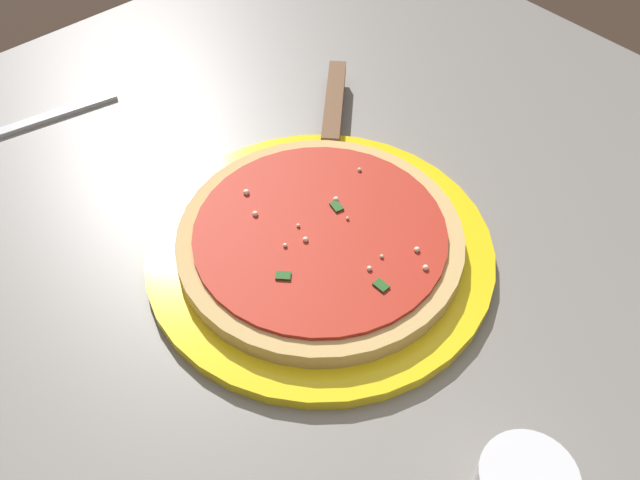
{
  "coord_description": "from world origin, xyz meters",
  "views": [
    {
      "loc": [
        -0.29,
        0.29,
        1.23
      ],
      "look_at": [
        0.02,
        0.02,
        0.78
      ],
      "focal_mm": 39.84,
      "sensor_mm": 36.0,
      "label": 1
    }
  ],
  "objects_px": {
    "pizza_server": "(332,129)",
    "serving_plate": "(320,251)",
    "pizza": "(320,239)",
    "fork": "(19,127)"
  },
  "relations": [
    {
      "from": "pizza",
      "to": "pizza_server",
      "type": "xyz_separation_m",
      "value": [
        0.11,
        -0.11,
        -0.0
      ]
    },
    {
      "from": "pizza",
      "to": "pizza_server",
      "type": "distance_m",
      "value": 0.15
    },
    {
      "from": "pizza_server",
      "to": "pizza",
      "type": "bearing_deg",
      "value": 134.28
    },
    {
      "from": "serving_plate",
      "to": "pizza",
      "type": "distance_m",
      "value": 0.02
    },
    {
      "from": "pizza",
      "to": "fork",
      "type": "bearing_deg",
      "value": 19.69
    },
    {
      "from": "fork",
      "to": "pizza",
      "type": "bearing_deg",
      "value": -160.31
    },
    {
      "from": "pizza_server",
      "to": "serving_plate",
      "type": "bearing_deg",
      "value": 134.27
    },
    {
      "from": "pizza",
      "to": "pizza_server",
      "type": "height_order",
      "value": "pizza"
    },
    {
      "from": "fork",
      "to": "serving_plate",
      "type": "bearing_deg",
      "value": -160.31
    },
    {
      "from": "pizza_server",
      "to": "fork",
      "type": "bearing_deg",
      "value": 44.97
    }
  ]
}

